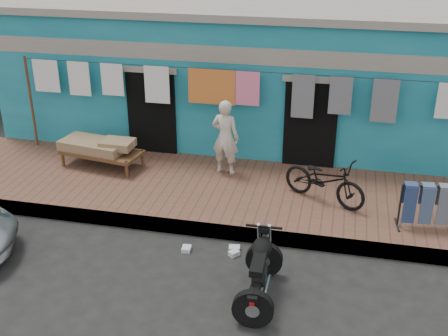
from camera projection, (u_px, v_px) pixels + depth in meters
ground at (195, 290)px, 8.52m from camera, size 80.00×80.00×0.00m
sidewalk at (235, 195)px, 11.13m from camera, size 28.00×3.00×0.25m
curb at (218, 231)px, 9.84m from camera, size 28.00×0.10×0.25m
building at (267, 68)px, 14.02m from camera, size 12.20×5.20×3.36m
clothesline at (227, 92)px, 11.62m from camera, size 10.06×0.06×2.10m
seated_person at (225, 137)px, 11.46m from camera, size 0.62×0.47×1.58m
bicycle at (325, 175)px, 10.40m from camera, size 1.75×1.26×1.07m
motorcycle at (259, 270)px, 8.13m from camera, size 0.63×1.57×1.00m
charpoy at (102, 153)px, 11.95m from camera, size 2.07×1.43×0.60m
litter_a at (234, 249)px, 9.49m from camera, size 0.20×0.17×0.08m
litter_b at (234, 253)px, 9.36m from camera, size 0.20×0.21×0.08m
litter_c at (186, 249)px, 9.49m from camera, size 0.16×0.20×0.07m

